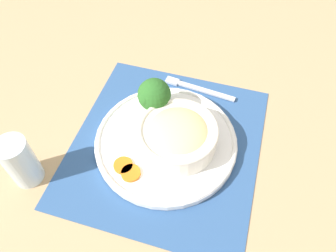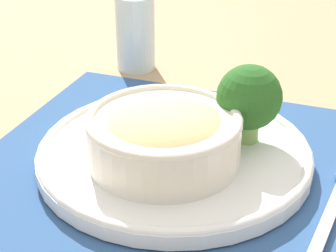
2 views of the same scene
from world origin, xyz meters
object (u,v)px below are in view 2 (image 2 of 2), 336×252
Objects in this scene: water_glass at (136,37)px; bowl at (162,133)px; broccoli_floret at (249,98)px; fork at (336,199)px.

bowl is at bearing -56.64° from water_glass.
fork is (0.12, -0.06, -0.07)m from broccoli_floret.
broccoli_floret is 0.15m from fork.
bowl is 0.32m from water_glass.
bowl is 0.19m from fork.
water_glass is (-0.17, 0.26, -0.00)m from bowl.
broccoli_floret is 0.51× the size of fork.
fork is (0.36, -0.24, -0.04)m from water_glass.
broccoli_floret is at bearing 49.80° from bowl.
fork is at bearing -33.47° from water_glass.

